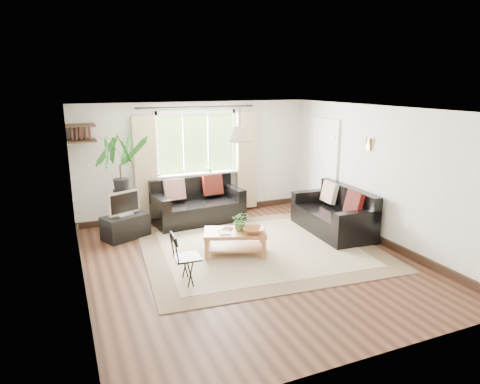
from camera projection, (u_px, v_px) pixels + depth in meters
name	position (u px, v px, depth m)	size (l,w,h in m)	color
floor	(250.00, 261.00, 6.86)	(5.50, 5.50, 0.00)	black
ceiling	(251.00, 109.00, 6.26)	(5.50, 5.50, 0.00)	white
wall_back	(196.00, 160.00, 9.01)	(5.00, 0.02, 2.40)	beige
wall_front	(368.00, 252.00, 4.11)	(5.00, 0.02, 2.40)	beige
wall_left	(77.00, 206.00, 5.61)	(0.02, 5.50, 2.40)	beige
wall_right	(380.00, 175.00, 7.51)	(0.02, 5.50, 2.40)	beige
rug	(260.00, 248.00, 7.37)	(3.90, 3.34, 0.02)	beige
window	(197.00, 143.00, 8.89)	(2.50, 0.16, 2.16)	white
door	(323.00, 169.00, 9.06)	(0.06, 0.96, 2.06)	silver
corner_shelf	(81.00, 133.00, 7.76)	(0.50, 0.50, 0.34)	black
pendant_lamp	(240.00, 130.00, 6.71)	(0.36, 0.36, 0.54)	beige
wall_sconce	(368.00, 143.00, 7.61)	(0.12, 0.12, 0.28)	beige
sofa_back	(198.00, 202.00, 8.70)	(1.79, 0.89, 0.84)	black
sofa_right	(333.00, 212.00, 8.08)	(0.87, 1.74, 0.82)	black
coffee_table	(235.00, 243.00, 7.06)	(1.01, 0.55, 0.41)	#975D31
table_plant	(241.00, 220.00, 7.02)	(0.30, 0.26, 0.33)	#3E6D2B
bowl	(253.00, 230.00, 6.92)	(0.35, 0.35, 0.09)	brown
book_a	(219.00, 233.00, 6.91)	(0.17, 0.24, 0.02)	white
book_b	(223.00, 228.00, 7.11)	(0.15, 0.21, 0.02)	#532421
tv_stand	(126.00, 226.00, 7.84)	(0.80, 0.45, 0.43)	black
tv	(124.00, 203.00, 7.73)	(0.62, 0.21, 0.47)	#A5A5AA
palm_stand	(121.00, 186.00, 7.85)	(0.73, 0.73, 1.88)	black
folding_chair	(187.00, 258.00, 6.02)	(0.39, 0.39, 0.75)	black
sill_plant	(210.00, 166.00, 9.03)	(0.14, 0.10, 0.27)	#2D6023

